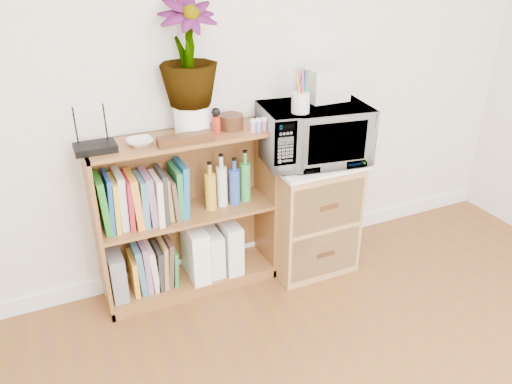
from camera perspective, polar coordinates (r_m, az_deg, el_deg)
skirting_board at (r=3.28m, az=-2.30°, el=-6.89°), size 4.00×0.02×0.10m
bookshelf at (r=2.84m, az=-7.90°, el=-2.73°), size 1.00×0.30×0.95m
wicker_unit at (r=3.11m, az=5.97°, el=-2.54°), size 0.50×0.45×0.70m
microwave at (r=2.88m, az=6.57°, el=6.67°), size 0.64×0.48×0.33m
pen_cup at (r=2.69m, az=5.11°, el=10.14°), size 0.10×0.10×0.11m
small_appliance at (r=2.93m, az=7.90°, el=12.16°), size 0.23×0.19×0.18m
router at (r=2.55m, az=-17.90°, el=4.85°), size 0.20×0.14×0.04m
white_bowl at (r=2.57m, az=-13.13°, el=5.58°), size 0.13×0.13×0.03m
plant_pot at (r=2.66m, az=-7.33°, el=8.23°), size 0.18×0.18×0.16m
potted_plant at (r=2.57m, az=-7.78°, el=15.48°), size 0.30×0.30×0.53m
trinket_box at (r=2.55m, az=-8.05°, el=6.03°), size 0.29×0.07×0.05m
kokeshi_doll at (r=2.65m, az=-4.56°, el=7.61°), size 0.04×0.04×0.10m
wooden_bowl at (r=2.73m, az=-2.86°, el=8.03°), size 0.13×0.13×0.08m
paint_jars at (r=2.69m, az=0.29°, el=7.49°), size 0.10×0.04×0.05m
file_box at (r=2.92m, az=-15.66°, el=-8.97°), size 0.08×0.22×0.27m
magazine_holder_left at (r=2.97m, az=-6.96°, el=-6.77°), size 0.10×0.26×0.33m
magazine_holder_mid at (r=3.01m, az=-5.03°, el=-6.74°), size 0.09×0.22×0.27m
magazine_holder_right at (r=3.03m, az=-3.13°, el=-5.99°), size 0.10×0.25×0.31m
cookbooks at (r=2.72m, az=-12.82°, el=-0.66°), size 0.47×0.20×0.31m
liquor_bottles at (r=2.84m, az=-3.24°, el=1.27°), size 0.28×0.06×0.30m
lower_books at (r=2.94m, az=-11.78°, el=-8.20°), size 0.26×0.19×0.30m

